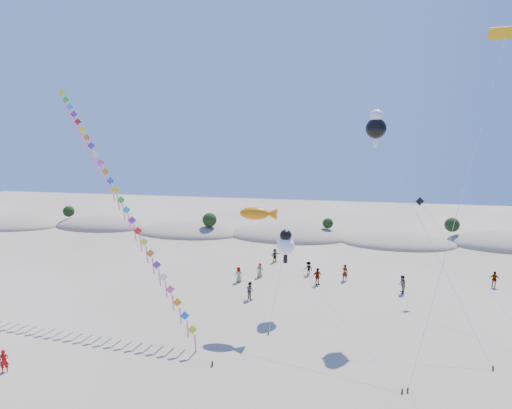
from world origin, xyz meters
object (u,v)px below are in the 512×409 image
object	(u,v)px
flyer_foreground	(4,361)
kite_train	(116,192)
parafoil_kite	(505,40)
fish_kite	(259,214)

from	to	relation	value
flyer_foreground	kite_train	bearing A→B (deg)	46.36
kite_train	flyer_foreground	world-z (taller)	kite_train
parafoil_kite	flyer_foreground	xyz separation A→B (m)	(-32.16, -8.43, -21.12)
fish_kite	flyer_foreground	distance (m)	21.09
kite_train	fish_kite	distance (m)	12.88
flyer_foreground	parafoil_kite	bearing A→B (deg)	-16.06
parafoil_kite	flyer_foreground	size ratio (longest dim) A/B	14.23
fish_kite	parafoil_kite	distance (m)	21.24
kite_train	parafoil_kite	world-z (taller)	parafoil_kite
parafoil_kite	fish_kite	bearing A→B (deg)	169.15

